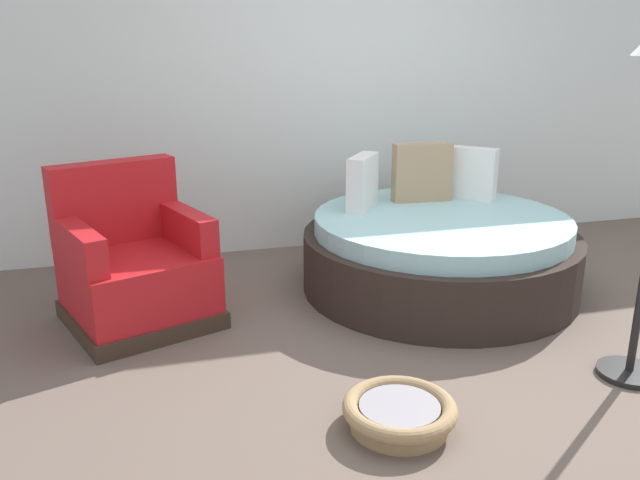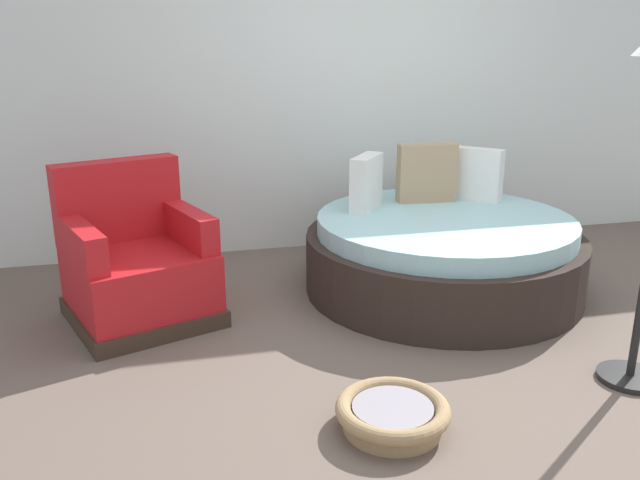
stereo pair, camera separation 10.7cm
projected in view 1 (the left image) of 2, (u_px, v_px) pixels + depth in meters
name	position (u px, v px, depth m)	size (l,w,h in m)	color
ground_plane	(446.00, 353.00, 3.61)	(8.00, 8.00, 0.02)	#66564C
back_wall	(338.00, 68.00, 5.13)	(8.00, 0.12, 2.84)	silver
round_daybed	(439.00, 251.00, 4.45)	(1.85, 1.85, 0.93)	#2D231E
red_armchair	(134.00, 268.00, 3.92)	(1.03, 1.03, 0.94)	#38281E
pet_basket	(399.00, 413.00, 2.89)	(0.51, 0.51, 0.13)	#9E7F56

